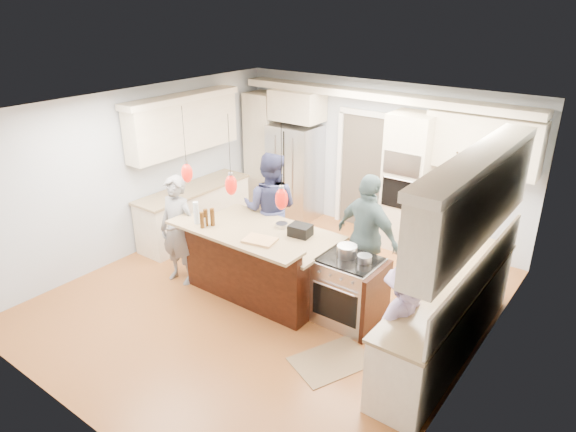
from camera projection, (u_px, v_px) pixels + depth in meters
name	position (u px, v px, depth m)	size (l,w,h in m)	color
ground_plane	(273.00, 297.00, 7.38)	(6.00, 6.00, 0.00)	#AB622F
room_shell	(272.00, 177.00, 6.66)	(5.54, 6.04, 2.72)	#B2BCC6
refrigerator	(295.00, 171.00, 9.82)	(0.90, 0.70, 1.80)	#B7B7BC
oven_column	(408.00, 183.00, 8.47)	(0.72, 0.69, 2.30)	beige
back_upper_cabinets	(335.00, 137.00, 9.16)	(5.30, 0.61, 2.54)	beige
right_counter_run	(457.00, 276.00, 5.84)	(0.64, 3.10, 2.51)	beige
left_cabinets	(191.00, 180.00, 8.90)	(0.64, 2.30, 2.51)	beige
kitchen_island	(263.00, 260.00, 7.38)	(2.10, 1.46, 1.12)	black
island_range	(350.00, 291.00, 6.67)	(0.82, 0.71, 0.92)	#B7B7BC
pendant_lights	(231.00, 185.00, 6.43)	(1.75, 0.15, 1.03)	black
person_bar_end	(178.00, 231.00, 7.50)	(0.60, 0.40, 1.66)	slate
person_far_left	(270.00, 209.00, 8.04)	(0.89, 0.69, 1.83)	#292D50
person_far_right	(367.00, 238.00, 7.09)	(1.07, 0.44, 1.82)	#4A6468
person_range_side	(407.00, 327.00, 5.43)	(0.98, 0.56, 1.51)	#AC96CB
floor_rug	(332.00, 361.00, 6.07)	(0.62, 0.91, 0.01)	olive
water_bottle	(196.00, 213.00, 6.96)	(0.07, 0.07, 0.31)	silver
beer_bottle_a	(206.00, 218.00, 6.90)	(0.06, 0.06, 0.24)	#44270C
beer_bottle_b	(202.00, 220.00, 6.84)	(0.06, 0.06, 0.23)	#44270C
beer_bottle_c	(212.00, 217.00, 6.91)	(0.06, 0.06, 0.25)	#44270C
drink_can	(203.00, 222.00, 6.90)	(0.07, 0.07, 0.13)	#B7B7BC
cutting_board	(260.00, 240.00, 6.50)	(0.40, 0.29, 0.03)	tan
pot_large	(347.00, 251.00, 6.53)	(0.26, 0.26, 0.15)	#B7B7BC
pot_small	(364.00, 259.00, 6.40)	(0.19, 0.19, 0.09)	#B7B7BC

